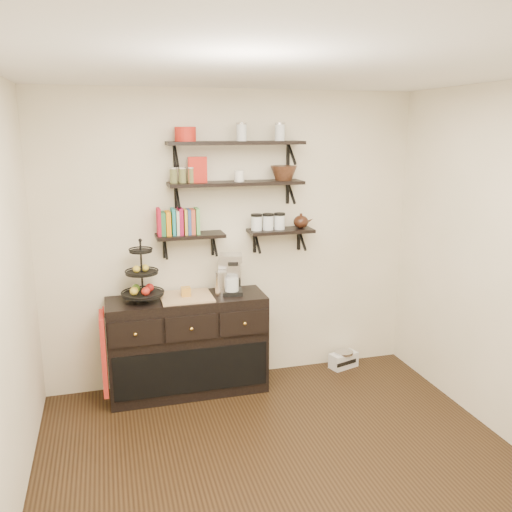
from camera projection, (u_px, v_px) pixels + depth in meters
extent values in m
plane|color=black|center=(294.00, 482.00, 3.70)|extent=(3.50, 3.50, 0.00)
cube|color=white|center=(302.00, 66.00, 3.08)|extent=(3.50, 3.50, 0.02)
cube|color=white|center=(233.00, 240.00, 5.03)|extent=(3.50, 0.02, 2.70)
cube|color=black|center=(236.00, 143.00, 4.70)|extent=(1.20, 0.27, 0.03)
cube|color=black|center=(175.00, 156.00, 4.70)|extent=(0.02, 0.03, 0.20)
cube|color=black|center=(288.00, 155.00, 4.97)|extent=(0.02, 0.03, 0.20)
cube|color=black|center=(236.00, 183.00, 4.78)|extent=(1.20, 0.27, 0.03)
cube|color=black|center=(176.00, 197.00, 4.78)|extent=(0.02, 0.03, 0.20)
cube|color=black|center=(287.00, 193.00, 5.05)|extent=(0.02, 0.03, 0.20)
cube|color=black|center=(190.00, 235.00, 4.78)|extent=(0.60, 0.25, 0.03)
cube|color=black|center=(164.00, 247.00, 4.85)|extent=(0.02, 0.03, 0.20)
cube|color=black|center=(213.00, 244.00, 4.97)|extent=(0.03, 0.03, 0.20)
cube|color=black|center=(281.00, 231.00, 5.00)|extent=(0.60, 0.25, 0.03)
cube|color=black|center=(255.00, 242.00, 5.07)|extent=(0.03, 0.03, 0.20)
cube|color=black|center=(299.00, 239.00, 5.19)|extent=(0.02, 0.03, 0.20)
cube|color=#A31029|center=(160.00, 224.00, 4.69)|extent=(0.02, 0.15, 0.20)
cube|color=#296739|center=(164.00, 221.00, 4.69)|extent=(0.03, 0.15, 0.24)
cube|color=orange|center=(168.00, 223.00, 4.71)|extent=(0.04, 0.15, 0.21)
cube|color=teal|center=(173.00, 221.00, 4.71)|extent=(0.03, 0.15, 0.25)
cube|color=beige|center=(177.00, 222.00, 4.72)|extent=(0.03, 0.15, 0.22)
cube|color=maroon|center=(181.00, 220.00, 4.73)|extent=(0.04, 0.15, 0.26)
cube|color=gold|center=(185.00, 221.00, 4.74)|extent=(0.03, 0.15, 0.23)
cube|color=navy|center=(189.00, 223.00, 4.76)|extent=(0.03, 0.15, 0.20)
cube|color=#B64A33|center=(194.00, 220.00, 4.76)|extent=(0.04, 0.15, 0.24)
cube|color=#5CAD5B|center=(198.00, 222.00, 4.78)|extent=(0.03, 0.15, 0.21)
cylinder|color=silver|center=(257.00, 223.00, 4.93)|extent=(0.10, 0.10, 0.13)
cylinder|color=silver|center=(268.00, 223.00, 4.95)|extent=(0.10, 0.10, 0.13)
cylinder|color=silver|center=(279.00, 222.00, 4.98)|extent=(0.10, 0.10, 0.13)
cube|color=black|center=(188.00, 345.00, 4.89)|extent=(1.40, 0.45, 0.90)
cube|color=tan|center=(186.00, 297.00, 4.78)|extent=(0.45, 0.41, 0.02)
sphere|color=gold|center=(135.00, 334.00, 4.47)|extent=(0.04, 0.04, 0.04)
sphere|color=gold|center=(192.00, 329.00, 4.59)|extent=(0.04, 0.04, 0.04)
sphere|color=gold|center=(245.00, 324.00, 4.71)|extent=(0.04, 0.04, 0.04)
cylinder|color=black|center=(142.00, 272.00, 4.62)|extent=(0.02, 0.02, 0.53)
cylinder|color=black|center=(143.00, 294.00, 4.67)|extent=(0.36, 0.36, 0.01)
cylinder|color=black|center=(142.00, 273.00, 4.63)|extent=(0.27, 0.27, 0.02)
cylinder|color=black|center=(141.00, 251.00, 4.58)|extent=(0.19, 0.19, 0.02)
sphere|color=#B21914|center=(150.00, 288.00, 4.72)|extent=(0.07, 0.07, 0.07)
sphere|color=gold|center=(137.00, 269.00, 4.61)|extent=(0.06, 0.06, 0.06)
cube|color=#B77D2A|center=(186.00, 292.00, 4.77)|extent=(0.08, 0.08, 0.08)
cube|color=black|center=(231.00, 292.00, 4.88)|extent=(0.23, 0.22, 0.04)
cube|color=silver|center=(229.00, 274.00, 4.91)|extent=(0.21, 0.11, 0.31)
cube|color=silver|center=(231.00, 258.00, 4.81)|extent=(0.23, 0.22, 0.06)
cylinder|color=silver|center=(232.00, 284.00, 4.85)|extent=(0.15, 0.15, 0.12)
cylinder|color=silver|center=(221.00, 284.00, 4.82)|extent=(0.11, 0.11, 0.22)
cube|color=maroon|center=(104.00, 353.00, 4.59)|extent=(0.04, 0.30, 0.70)
cube|color=silver|center=(343.00, 360.00, 5.47)|extent=(0.31, 0.22, 0.15)
cylinder|color=silver|center=(344.00, 352.00, 5.45)|extent=(0.24, 0.24, 0.02)
cube|color=black|center=(347.00, 363.00, 5.40)|extent=(0.24, 0.08, 0.04)
cube|color=#B31F14|center=(198.00, 170.00, 4.66)|extent=(0.16, 0.07, 0.22)
cylinder|color=white|center=(239.00, 176.00, 4.77)|extent=(0.09, 0.09, 0.10)
cylinder|color=#B31F14|center=(185.00, 134.00, 4.56)|extent=(0.18, 0.18, 0.12)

